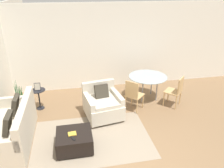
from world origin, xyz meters
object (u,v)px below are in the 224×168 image
(tv_remote_primary, at_px, (73,138))
(dining_table, at_px, (148,79))
(dining_chair_near_left, at_px, (133,94))
(potted_plant, at_px, (21,103))
(side_table, at_px, (39,96))
(book_stack, at_px, (72,134))
(armchair, at_px, (103,104))
(ottoman, at_px, (74,140))
(dining_chair_near_right, at_px, (176,90))
(picture_frame, at_px, (37,87))
(couch, at_px, (13,130))

(tv_remote_primary, height_order, dining_table, dining_table)
(tv_remote_primary, relative_size, dining_chair_near_left, 0.19)
(potted_plant, distance_m, side_table, 0.52)
(tv_remote_primary, xyz_separation_m, potted_plant, (-1.37, 2.00, -0.15))
(book_stack, relative_size, tv_remote_primary, 1.07)
(armchair, xyz_separation_m, book_stack, (-0.82, -1.16, 0.04))
(potted_plant, height_order, dining_chair_near_left, potted_plant)
(ottoman, distance_m, dining_chair_near_right, 3.19)
(potted_plant, bearing_deg, armchair, -17.85)
(picture_frame, bearing_deg, armchair, -23.28)
(armchair, distance_m, dining_chair_near_right, 2.14)
(picture_frame, relative_size, dining_chair_near_left, 0.23)
(side_table, xyz_separation_m, dining_chair_near_right, (3.81, -0.59, 0.11))
(potted_plant, relative_size, dining_table, 0.82)
(dining_chair_near_right, bearing_deg, side_table, 171.19)
(side_table, bearing_deg, armchair, -23.28)
(picture_frame, bearing_deg, dining_chair_near_right, -8.81)
(book_stack, height_order, tv_remote_primary, book_stack)
(tv_remote_primary, bearing_deg, dining_chair_near_right, 26.03)
(potted_plant, bearing_deg, couch, -86.22)
(potted_plant, bearing_deg, picture_frame, 2.57)
(book_stack, bearing_deg, couch, 158.85)
(tv_remote_primary, bearing_deg, potted_plant, 124.36)
(ottoman, relative_size, picture_frame, 3.62)
(ottoman, relative_size, dining_table, 0.65)
(side_table, bearing_deg, couch, -106.24)
(potted_plant, bearing_deg, ottoman, -52.90)
(dining_chair_near_right, bearing_deg, picture_frame, 171.19)
(book_stack, distance_m, potted_plant, 2.31)
(dining_table, bearing_deg, picture_frame, -179.30)
(couch, relative_size, dining_table, 1.61)
(ottoman, bearing_deg, dining_chair_near_right, 23.73)
(tv_remote_primary, relative_size, picture_frame, 0.82)
(side_table, distance_m, picture_frame, 0.28)
(ottoman, distance_m, dining_chair_near_left, 2.11)
(picture_frame, bearing_deg, ottoman, -64.30)
(side_table, bearing_deg, dining_chair_near_left, -13.04)
(tv_remote_primary, bearing_deg, side_table, 113.30)
(couch, xyz_separation_m, picture_frame, (0.41, 1.39, 0.36))
(dining_chair_near_left, bearing_deg, armchair, -171.18)
(side_table, relative_size, dining_chair_near_right, 0.65)
(picture_frame, height_order, dining_table, picture_frame)
(dining_table, bearing_deg, tv_remote_primary, -138.20)
(dining_chair_near_right, bearing_deg, dining_chair_near_left, 180.00)
(armchair, bearing_deg, potted_plant, 162.15)
(couch, relative_size, picture_frame, 8.93)
(ottoman, relative_size, side_table, 1.29)
(ottoman, height_order, book_stack, book_stack)
(book_stack, bearing_deg, dining_table, 39.75)
(picture_frame, bearing_deg, couch, -106.24)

